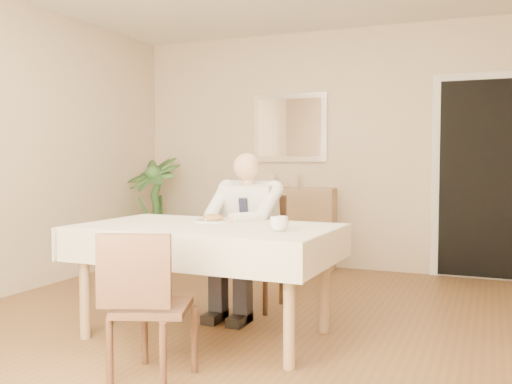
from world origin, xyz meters
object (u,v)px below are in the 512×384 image
at_px(chair_far, 256,244).
at_px(seated_man, 242,225).
at_px(chair_near, 145,299).
at_px(dining_table, 206,238).
at_px(coffee_mug, 279,224).
at_px(potted_palm, 153,211).
at_px(sideboard, 285,227).

xyz_separation_m(chair_far, seated_man, (0.00, -0.29, 0.18)).
bearing_deg(chair_near, dining_table, 75.42).
bearing_deg(coffee_mug, potted_palm, 136.27).
distance_m(seated_man, sideboard, 1.98).
distance_m(chair_far, coffee_mug, 1.18).
bearing_deg(seated_man, sideboard, 99.90).
height_order(dining_table, sideboard, sideboard).
bearing_deg(potted_palm, sideboard, 15.15).
relative_size(seated_man, sideboard, 1.12).
bearing_deg(sideboard, chair_near, -87.86).
bearing_deg(chair_near, coffee_mug, 37.45).
bearing_deg(potted_palm, chair_near, -58.06).
height_order(chair_near, sideboard, sideboard).
xyz_separation_m(sideboard, potted_palm, (-1.45, -0.39, 0.16)).
relative_size(chair_near, coffee_mug, 6.98).
bearing_deg(coffee_mug, dining_table, 168.90).
relative_size(seated_man, coffee_mug, 10.64).
height_order(coffee_mug, sideboard, sideboard).
height_order(chair_far, coffee_mug, chair_far).
distance_m(dining_table, chair_far, 0.90).
bearing_deg(seated_man, chair_far, 90.00).
bearing_deg(coffee_mug, seated_man, 128.60).
bearing_deg(seated_man, chair_near, -86.82).
bearing_deg(sideboard, dining_table, -87.29).
relative_size(chair_far, potted_palm, 0.74).
bearing_deg(coffee_mug, chair_far, 119.52).
relative_size(coffee_mug, sideboard, 0.11).
bearing_deg(seated_man, coffee_mug, -51.40).
distance_m(chair_far, sideboard, 1.69).
height_order(chair_near, seated_man, seated_man).
distance_m(dining_table, coffee_mug, 0.59).
bearing_deg(dining_table, chair_near, -82.75).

